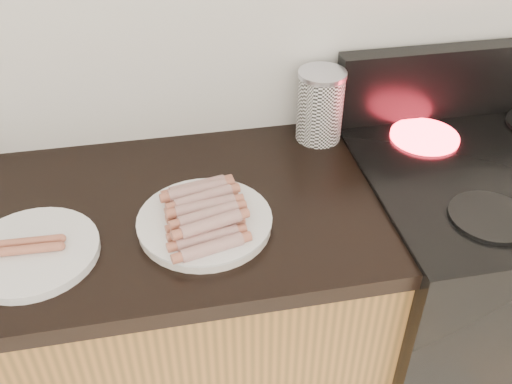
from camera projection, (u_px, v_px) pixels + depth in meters
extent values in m
cube|color=black|center=(474.00, 294.00, 1.69)|extent=(0.76, 0.65, 0.90)
cube|color=black|center=(471.00, 79.00, 1.57)|extent=(0.76, 0.06, 0.20)
cylinder|color=black|center=(490.00, 217.00, 1.25)|extent=(0.18, 0.18, 0.01)
cylinder|color=#FF1E2D|center=(424.00, 136.00, 1.51)|extent=(0.18, 0.18, 0.01)
cylinder|color=white|center=(205.00, 223.00, 1.24)|extent=(0.37, 0.37, 0.02)
cylinder|color=white|center=(32.00, 252.00, 1.17)|extent=(0.31, 0.31, 0.02)
cylinder|color=maroon|center=(211.00, 248.00, 1.14)|extent=(0.13, 0.05, 0.03)
cylinder|color=maroon|center=(209.00, 238.00, 1.17)|extent=(0.13, 0.05, 0.03)
cylinder|color=maroon|center=(207.00, 228.00, 1.19)|extent=(0.13, 0.05, 0.03)
cylinder|color=maroon|center=(205.00, 219.00, 1.21)|extent=(0.13, 0.05, 0.03)
cylinder|color=maroon|center=(203.00, 211.00, 1.24)|extent=(0.13, 0.05, 0.03)
cylinder|color=maroon|center=(202.00, 202.00, 1.26)|extent=(0.13, 0.05, 0.03)
cylinder|color=maroon|center=(200.00, 194.00, 1.28)|extent=(0.13, 0.05, 0.03)
cylinder|color=maroon|center=(199.00, 187.00, 1.31)|extent=(0.13, 0.05, 0.03)
cylinder|color=maroon|center=(207.00, 224.00, 1.16)|extent=(0.13, 0.05, 0.03)
cylinder|color=maroon|center=(205.00, 215.00, 1.19)|extent=(0.13, 0.05, 0.03)
cylinder|color=maroon|center=(204.00, 206.00, 1.21)|extent=(0.13, 0.05, 0.03)
cylinder|color=maroon|center=(202.00, 198.00, 1.23)|extent=(0.13, 0.05, 0.03)
cylinder|color=maroon|center=(200.00, 190.00, 1.26)|extent=(0.13, 0.05, 0.03)
cylinder|color=#B96647|center=(29.00, 249.00, 1.15)|extent=(0.12, 0.02, 0.02)
cylinder|color=#B96647|center=(31.00, 241.00, 1.17)|extent=(0.12, 0.02, 0.02)
cylinder|color=silver|center=(320.00, 108.00, 1.49)|extent=(0.12, 0.12, 0.18)
cylinder|color=silver|center=(323.00, 74.00, 1.43)|extent=(0.12, 0.12, 0.01)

